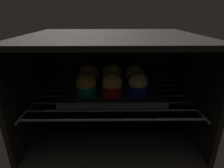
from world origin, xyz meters
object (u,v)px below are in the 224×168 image
object	(u,v)px
muffin_row1_col0	(89,75)
muffin_row1_col2	(134,76)
muffin_row0_col0	(86,85)
baking_tray	(112,91)
muffin_row1_col1	(112,75)
muffin_row0_col1	(112,85)
muffin_row0_col2	(138,84)

from	to	relation	value
muffin_row1_col0	muffin_row1_col2	size ratio (longest dim) A/B	1.03
muffin_row0_col0	muffin_row1_col0	world-z (taller)	muffin_row1_col0
baking_tray	muffin_row1_col1	xyz separation A→B (cm)	(0.15, 4.80, 4.59)
muffin_row0_col1	muffin_row0_col2	size ratio (longest dim) A/B	0.96
muffin_row0_col2	muffin_row1_col2	size ratio (longest dim) A/B	1.00
baking_tray	muffin_row1_col0	distance (cm)	11.22
muffin_row0_col2	muffin_row0_col1	bearing A→B (deg)	-178.59
muffin_row1_col0	muffin_row1_col1	world-z (taller)	same
baking_tray	muffin_row0_col2	size ratio (longest dim) A/B	4.17
baking_tray	muffin_row1_col1	world-z (taller)	muffin_row1_col1
muffin_row1_col2	muffin_row1_col1	bearing A→B (deg)	177.00
muffin_row0_col0	muffin_row1_col0	bearing A→B (deg)	89.82
muffin_row0_col1	muffin_row1_col1	distance (cm)	9.61
muffin_row0_col2	muffin_row1_col2	bearing A→B (deg)	92.10
muffin_row1_col0	muffin_row1_col1	distance (cm)	9.16
baking_tray	muffin_row1_col1	bearing A→B (deg)	88.20
baking_tray	muffin_row1_col2	bearing A→B (deg)	26.27
muffin_row1_col2	muffin_row0_col0	bearing A→B (deg)	-152.94
baking_tray	muffin_row0_col1	distance (cm)	6.41
muffin_row1_col1	muffin_row1_col2	distance (cm)	8.68
muffin_row0_col2	muffin_row1_col1	distance (cm)	12.99
muffin_row0_col0	muffin_row0_col2	world-z (taller)	muffin_row0_col2
muffin_row0_col1	muffin_row1_col2	size ratio (longest dim) A/B	0.96
muffin_row0_col2	muffin_row1_col2	xyz separation A→B (cm)	(-0.33, 8.91, 0.17)
baking_tray	muffin_row0_col2	bearing A→B (deg)	-26.54
muffin_row0_col1	muffin_row1_col0	size ratio (longest dim) A/B	0.93
muffin_row1_col0	muffin_row0_col1	bearing A→B (deg)	-47.68
muffin_row0_col2	muffin_row1_col2	distance (cm)	8.92
muffin_row1_col0	muffin_row1_col2	xyz separation A→B (cm)	(17.82, -0.51, -0.12)
muffin_row0_col2	muffin_row1_col0	distance (cm)	20.45
muffin_row0_col1	baking_tray	bearing A→B (deg)	87.42
baking_tray	muffin_row1_col0	bearing A→B (deg)	151.66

